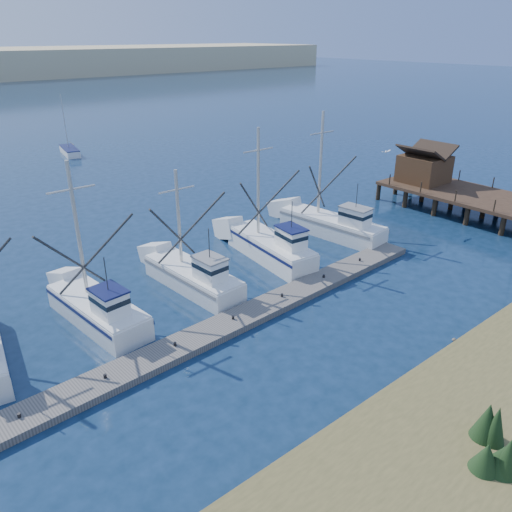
# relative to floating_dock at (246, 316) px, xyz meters

# --- Properties ---
(ground) EXTENTS (500.00, 500.00, 0.00)m
(ground) POSITION_rel_floating_dock_xyz_m (6.33, -5.34, -0.21)
(ground) COLOR #0D2239
(ground) RESTS_ON ground
(shore_bank) EXTENTS (40.00, 10.00, 1.60)m
(shore_bank) POSITION_rel_floating_dock_xyz_m (-1.67, -15.34, 0.59)
(shore_bank) COLOR #4C422D
(shore_bank) RESTS_ON ground
(floating_dock) EXTENTS (30.93, 3.49, 0.41)m
(floating_dock) POSITION_rel_floating_dock_xyz_m (0.00, 0.00, 0.00)
(floating_dock) COLOR #68625D
(floating_dock) RESTS_ON ground
(timber_pier) EXTENTS (7.00, 20.00, 8.00)m
(timber_pier) POSITION_rel_floating_dock_xyz_m (27.83, 3.12, 2.36)
(timber_pier) COLOR black
(timber_pier) RESTS_ON ground
(trawler_fleet) EXTENTS (30.94, 9.60, 9.97)m
(trawler_fleet) POSITION_rel_floating_dock_xyz_m (0.41, 5.27, 0.76)
(trawler_fleet) COLOR white
(trawler_fleet) RESTS_ON ground
(sailboat_near) EXTENTS (2.61, 6.02, 8.10)m
(sailboat_near) POSITION_rel_floating_dock_xyz_m (8.41, 49.95, 0.29)
(sailboat_near) COLOR white
(sailboat_near) RESTS_ON ground
(flying_gull) EXTENTS (1.13, 0.21, 0.21)m
(flying_gull) POSITION_rel_floating_dock_xyz_m (19.60, 5.42, 6.14)
(flying_gull) COLOR white
(flying_gull) RESTS_ON ground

